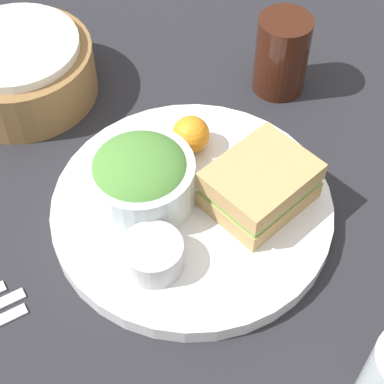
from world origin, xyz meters
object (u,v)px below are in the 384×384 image
object	(u,v)px
dressing_cup	(153,255)
salad_bowl	(140,177)
sandwich	(260,185)
plate	(192,209)
drink_glass	(282,55)
bread_basket	(20,69)

from	to	relation	value
dressing_cup	salad_bowl	bearing A→B (deg)	80.47
sandwich	salad_bowl	bearing A→B (deg)	158.07
plate	dressing_cup	bearing A→B (deg)	-136.65
dressing_cup	drink_glass	distance (m)	0.33
plate	bread_basket	bearing A→B (deg)	117.64
plate	salad_bowl	world-z (taller)	salad_bowl
salad_bowl	dressing_cup	distance (m)	0.09
plate	drink_glass	size ratio (longest dim) A/B	2.95
salad_bowl	dressing_cup	xyz separation A→B (m)	(-0.01, -0.09, -0.02)
drink_glass	salad_bowl	bearing A→B (deg)	-149.58
dressing_cup	sandwich	bearing A→B (deg)	16.25
sandwich	plate	bearing A→B (deg)	163.43
plate	drink_glass	distance (m)	0.24
plate	bread_basket	distance (m)	0.30
bread_basket	dressing_cup	bearing A→B (deg)	-77.03
dressing_cup	drink_glass	bearing A→B (deg)	42.30
dressing_cup	bread_basket	bearing A→B (deg)	102.97
plate	drink_glass	bearing A→B (deg)	41.92
bread_basket	drink_glass	bearing A→B (deg)	-17.87
sandwich	dressing_cup	size ratio (longest dim) A/B	2.16
sandwich	bread_basket	xyz separation A→B (m)	(-0.21, 0.28, -0.01)
plate	sandwich	xyz separation A→B (m)	(0.07, -0.02, 0.04)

